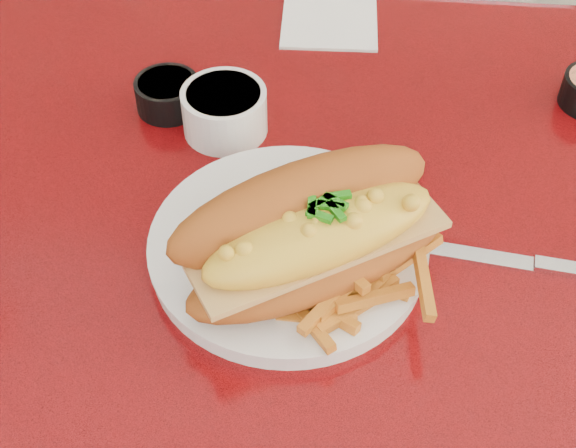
# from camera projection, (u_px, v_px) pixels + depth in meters

# --- Properties ---
(diner_table) EXTENTS (1.23, 0.83, 0.77)m
(diner_table) POSITION_uv_depth(u_px,v_px,m) (336.00, 318.00, 0.87)
(diner_table) COLOR red
(diner_table) RESTS_ON ground
(booth_bench_far) EXTENTS (1.20, 0.51, 0.90)m
(booth_bench_far) POSITION_uv_depth(u_px,v_px,m) (353.00, 92.00, 1.65)
(booth_bench_far) COLOR maroon
(booth_bench_far) RESTS_ON ground
(dinner_plate) EXTENTS (0.31, 0.31, 0.02)m
(dinner_plate) POSITION_uv_depth(u_px,v_px,m) (288.00, 247.00, 0.71)
(dinner_plate) COLOR silver
(dinner_plate) RESTS_ON diner_table
(mac_hoagie) EXTENTS (0.26, 0.22, 0.11)m
(mac_hoagie) POSITION_uv_depth(u_px,v_px,m) (313.00, 232.00, 0.65)
(mac_hoagie) COLOR #A2511A
(mac_hoagie) RESTS_ON dinner_plate
(fries_pile) EXTENTS (0.15, 0.15, 0.04)m
(fries_pile) POSITION_uv_depth(u_px,v_px,m) (348.00, 259.00, 0.67)
(fries_pile) COLOR orange
(fries_pile) RESTS_ON dinner_plate
(fork) EXTENTS (0.03, 0.17, 0.00)m
(fork) POSITION_uv_depth(u_px,v_px,m) (352.00, 212.00, 0.73)
(fork) COLOR silver
(fork) RESTS_ON dinner_plate
(gravy_ramekin) EXTENTS (0.09, 0.09, 0.05)m
(gravy_ramekin) POSITION_uv_depth(u_px,v_px,m) (225.00, 110.00, 0.82)
(gravy_ramekin) COLOR silver
(gravy_ramekin) RESTS_ON diner_table
(sauce_cup_left) EXTENTS (0.08, 0.08, 0.03)m
(sauce_cup_left) POSITION_uv_depth(u_px,v_px,m) (167.00, 93.00, 0.85)
(sauce_cup_left) COLOR black
(sauce_cup_left) RESTS_ON diner_table
(knife) EXTENTS (0.21, 0.04, 0.01)m
(knife) POSITION_uv_depth(u_px,v_px,m) (522.00, 262.00, 0.71)
(knife) COLOR silver
(knife) RESTS_ON diner_table
(paper_napkin) EXTENTS (0.12, 0.12, 0.00)m
(paper_napkin) POSITION_uv_depth(u_px,v_px,m) (329.00, 22.00, 0.97)
(paper_napkin) COLOR white
(paper_napkin) RESTS_ON diner_table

